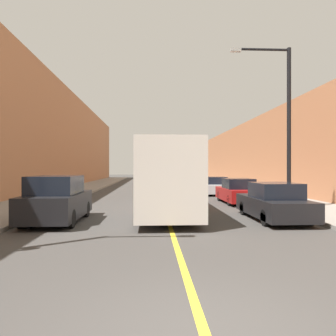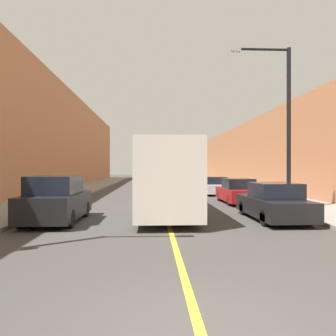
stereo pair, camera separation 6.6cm
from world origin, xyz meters
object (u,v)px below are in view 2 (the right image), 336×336
(bus, at_px, (164,176))
(car_right_mid, at_px, (238,192))
(street_lamp_right, at_px, (283,117))
(car_right_near, at_px, (273,203))
(car_right_far, at_px, (215,187))
(parked_suv_left, at_px, (56,201))

(bus, distance_m, car_right_mid, 6.00)
(car_right_mid, relative_size, street_lamp_right, 0.57)
(bus, xyz_separation_m, car_right_mid, (4.66, 3.63, -1.06))
(bus, height_order, street_lamp_right, street_lamp_right)
(bus, distance_m, car_right_near, 5.37)
(car_right_near, distance_m, car_right_mid, 6.43)
(car_right_mid, relative_size, car_right_far, 1.02)
(street_lamp_right, bearing_deg, bus, 173.72)
(street_lamp_right, bearing_deg, car_right_near, -121.24)
(car_right_mid, bearing_deg, street_lamp_right, -75.34)
(bus, relative_size, car_right_far, 2.47)
(bus, bearing_deg, parked_suv_left, -146.57)
(parked_suv_left, xyz_separation_m, car_right_near, (8.89, 0.13, -0.16))
(car_right_mid, xyz_separation_m, car_right_far, (-0.15, 6.47, -0.03))
(car_right_far, bearing_deg, street_lamp_right, -83.27)
(car_right_mid, bearing_deg, car_right_near, -91.71)
(car_right_far, relative_size, street_lamp_right, 0.56)
(parked_suv_left, height_order, street_lamp_right, street_lamp_right)
(parked_suv_left, distance_m, car_right_far, 15.79)
(car_right_near, height_order, car_right_far, car_right_near)
(parked_suv_left, xyz_separation_m, car_right_mid, (9.08, 6.55, -0.17))
(car_right_mid, height_order, street_lamp_right, street_lamp_right)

